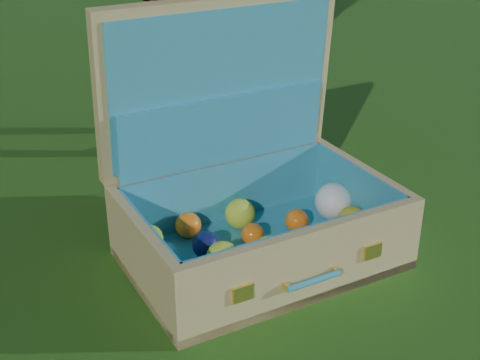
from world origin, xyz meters
name	(u,v)px	position (x,y,z in m)	size (l,w,h in m)	color
ground	(271,292)	(0.00, 0.00, 0.00)	(60.00, 60.00, 0.00)	#215114
suitcase	(249,187)	(0.08, 0.19, 0.17)	(0.70, 0.55, 0.62)	tan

